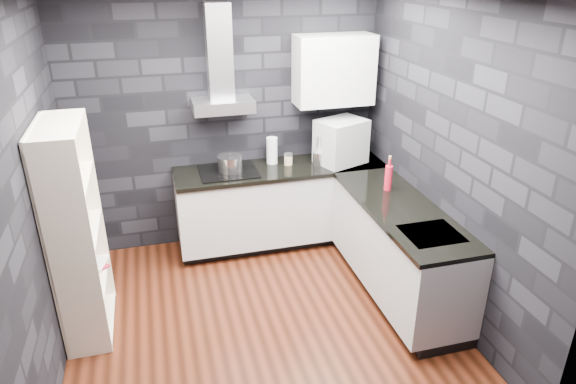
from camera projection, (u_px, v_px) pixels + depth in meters
name	position (u px, v px, depth m)	size (l,w,h in m)	color
ground	(263.00, 321.00, 4.48)	(3.20, 3.20, 0.00)	#451B0F
wall_back	(226.00, 120.00, 5.34)	(3.20, 0.05, 2.70)	black
wall_front	(331.00, 305.00, 2.49)	(3.20, 0.05, 2.70)	black
wall_left	(29.00, 203.00, 3.53)	(0.05, 3.20, 2.70)	black
wall_right	(448.00, 159.00, 4.31)	(0.05, 3.20, 2.70)	black
toekick_back	(280.00, 236.00, 5.75)	(2.18, 0.50, 0.10)	black
toekick_right	(398.00, 286.00, 4.86)	(0.50, 1.78, 0.10)	black
counter_back_cab	(281.00, 203.00, 5.54)	(2.20, 0.60, 0.76)	silver
counter_right_cab	(398.00, 248.00, 4.68)	(0.60, 1.80, 0.76)	silver
counter_back_top	(281.00, 169.00, 5.36)	(2.20, 0.62, 0.04)	black
counter_right_top	(401.00, 209.00, 4.51)	(0.62, 1.80, 0.04)	black
counter_corner_top	(352.00, 161.00, 5.57)	(0.62, 0.62, 0.04)	black
hood_body	(223.00, 105.00, 5.07)	(0.60, 0.34, 0.12)	silver
hood_chimney	(219.00, 52.00, 4.92)	(0.24, 0.20, 0.90)	silver
upper_cabinet	(334.00, 70.00, 5.23)	(0.80, 0.35, 0.70)	silver
cooktop	(228.00, 171.00, 5.23)	(0.58, 0.50, 0.01)	black
sink_rim	(432.00, 234.00, 4.07)	(0.44, 0.40, 0.01)	silver
pot	(230.00, 164.00, 5.21)	(0.24, 0.24, 0.14)	silver
glass_vase	(272.00, 151.00, 5.40)	(0.12, 0.12, 0.28)	white
storage_jar	(288.00, 160.00, 5.40)	(0.09, 0.09, 0.11)	tan
utensil_crock	(318.00, 159.00, 5.38)	(0.11, 0.11, 0.14)	silver
appliance_garage	(341.00, 142.00, 5.39)	(0.48, 0.37, 0.48)	#A7A9AE
red_bottle	(388.00, 178.00, 4.78)	(0.07, 0.07, 0.24)	red
bookshelf	(76.00, 233.00, 4.06)	(0.34, 0.80, 1.80)	#F5E5CD
fruit_bowl	(74.00, 238.00, 3.92)	(0.23, 0.23, 0.06)	white
book_red	(83.00, 260.00, 4.32)	(0.17, 0.02, 0.23)	maroon
book_second	(83.00, 253.00, 4.37)	(0.17, 0.02, 0.24)	#B2B2B2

